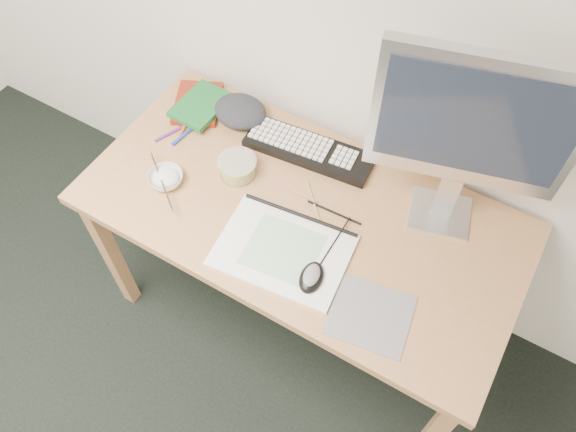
# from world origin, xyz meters

# --- Properties ---
(desk) EXTENTS (1.40, 0.70, 0.75)m
(desk) POSITION_xyz_m (0.31, 1.43, 0.67)
(desk) COLOR tan
(desk) RESTS_ON ground
(mousepad) EXTENTS (0.25, 0.23, 0.00)m
(mousepad) POSITION_xyz_m (0.65, 1.22, 0.75)
(mousepad) COLOR gray
(mousepad) RESTS_ON desk
(sketchpad) EXTENTS (0.42, 0.32, 0.01)m
(sketchpad) POSITION_xyz_m (0.33, 1.27, 0.76)
(sketchpad) COLOR silver
(sketchpad) RESTS_ON desk
(keyboard) EXTENTS (0.45, 0.18, 0.03)m
(keyboard) POSITION_xyz_m (0.21, 1.65, 0.76)
(keyboard) COLOR black
(keyboard) RESTS_ON desk
(monitor) EXTENTS (0.53, 0.21, 0.62)m
(monitor) POSITION_xyz_m (0.69, 1.64, 1.14)
(monitor) COLOR silver
(monitor) RESTS_ON desk
(mouse) EXTENTS (0.09, 0.12, 0.04)m
(mouse) POSITION_xyz_m (0.45, 1.23, 0.78)
(mouse) COLOR black
(mouse) RESTS_ON sketchpad
(rice_bowl) EXTENTS (0.14, 0.14, 0.04)m
(rice_bowl) POSITION_xyz_m (-0.13, 1.31, 0.77)
(rice_bowl) COLOR silver
(rice_bowl) RESTS_ON desk
(chopsticks) EXTENTS (0.21, 0.16, 0.02)m
(chopsticks) POSITION_xyz_m (-0.12, 1.28, 0.79)
(chopsticks) COLOR #B9B9BB
(chopsticks) RESTS_ON rice_bowl
(fruit_tub) EXTENTS (0.14, 0.14, 0.06)m
(fruit_tub) POSITION_xyz_m (0.05, 1.46, 0.78)
(fruit_tub) COLOR gold
(fruit_tub) RESTS_ON desk
(book_red) EXTENTS (0.24, 0.26, 0.02)m
(book_red) POSITION_xyz_m (-0.25, 1.64, 0.76)
(book_red) COLOR maroon
(book_red) RESTS_ON desk
(book_green) EXTENTS (0.16, 0.21, 0.02)m
(book_green) POSITION_xyz_m (-0.21, 1.63, 0.78)
(book_green) COLOR #19662B
(book_green) RESTS_ON book_red
(cloth_lump) EXTENTS (0.19, 0.18, 0.07)m
(cloth_lump) POSITION_xyz_m (-0.08, 1.67, 0.78)
(cloth_lump) COLOR #222429
(cloth_lump) RESTS_ON desk
(pencil_pink) EXTENTS (0.16, 0.01, 0.01)m
(pencil_pink) POSITION_xyz_m (0.26, 1.48, 0.75)
(pencil_pink) COLOR #CE677E
(pencil_pink) RESTS_ON desk
(pencil_tan) EXTENTS (0.13, 0.13, 0.01)m
(pencil_tan) POSITION_xyz_m (0.33, 1.48, 0.75)
(pencil_tan) COLOR tan
(pencil_tan) RESTS_ON desk
(pencil_black) EXTENTS (0.19, 0.01, 0.01)m
(pencil_black) POSITION_xyz_m (0.40, 1.47, 0.75)
(pencil_black) COLOR black
(pencil_black) RESTS_ON desk
(marker_blue) EXTENTS (0.03, 0.14, 0.01)m
(marker_blue) POSITION_xyz_m (-0.20, 1.51, 0.76)
(marker_blue) COLOR #2145B5
(marker_blue) RESTS_ON desk
(marker_orange) EXTENTS (0.04, 0.12, 0.01)m
(marker_orange) POSITION_xyz_m (-0.22, 1.55, 0.76)
(marker_orange) COLOR orange
(marker_orange) RESTS_ON desk
(marker_purple) EXTENTS (0.06, 0.11, 0.01)m
(marker_purple) POSITION_xyz_m (-0.25, 1.48, 0.76)
(marker_purple) COLOR #61268D
(marker_purple) RESTS_ON desk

